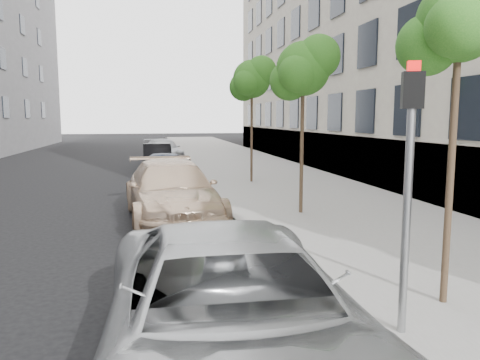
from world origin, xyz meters
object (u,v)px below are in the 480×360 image
object	(u,v)px
signal_pole	(409,168)
tree_far	(252,79)
suv	(172,192)
tree_mid	(304,69)
sedan_blue	(163,169)
sedan_rear	(163,150)
sedan_black	(157,157)
minivan	(232,315)
tree_near	(462,21)

from	to	relation	value
signal_pole	tree_far	bearing A→B (deg)	106.20
signal_pole	suv	bearing A→B (deg)	129.33
tree_mid	signal_pole	bearing A→B (deg)	-98.71
sedan_blue	sedan_rear	bearing A→B (deg)	96.14
sedan_black	sedan_rear	xyz separation A→B (m)	(0.44, 5.08, 0.01)
tree_mid	signal_pole	distance (m)	7.58
tree_mid	sedan_rear	xyz separation A→B (m)	(-3.33, 18.01, -3.36)
signal_pole	minivan	distance (m)	2.68
sedan_blue	sedan_black	size ratio (longest dim) A/B	1.00
tree_near	tree_far	world-z (taller)	tree_far
sedan_black	tree_mid	bearing A→B (deg)	-74.51
tree_far	sedan_black	distance (m)	8.28
tree_mid	suv	world-z (taller)	tree_mid
suv	sedan_rear	world-z (taller)	suv
tree_mid	suv	size ratio (longest dim) A/B	0.87
tree_near	signal_pole	distance (m)	2.30
tree_far	sedan_blue	distance (m)	5.10
tree_near	signal_pole	bearing A→B (deg)	-145.73
suv	sedan_rear	size ratio (longest dim) A/B	1.15
tree_mid	sedan_blue	distance (m)	8.16
sedan_blue	sedan_rear	distance (m)	11.51
tree_mid	tree_far	xyz separation A→B (m)	(0.00, 6.50, 0.24)
tree_far	tree_mid	bearing A→B (deg)	-90.00
tree_far	sedan_rear	size ratio (longest dim) A/B	1.06
tree_far	tree_near	bearing A→B (deg)	-90.00
tree_far	sedan_rear	world-z (taller)	tree_far
tree_near	sedan_blue	distance (m)	13.90
sedan_blue	sedan_black	world-z (taller)	sedan_blue
sedan_blue	tree_near	bearing A→B (deg)	-66.82
suv	sedan_rear	xyz separation A→B (m)	(0.25, 17.90, -0.10)
suv	sedan_blue	distance (m)	6.40
minivan	suv	xyz separation A→B (m)	(-0.25, 7.95, 0.02)
tree_mid	minivan	distance (m)	9.13
sedan_black	sedan_blue	bearing A→B (deg)	-89.48
minivan	suv	world-z (taller)	suv
tree_near	sedan_black	world-z (taller)	tree_near
tree_near	sedan_rear	distance (m)	24.96
sedan_black	minivan	bearing A→B (deg)	-89.54
tree_near	sedan_rear	world-z (taller)	tree_near
tree_near	sedan_black	distance (m)	20.07
sedan_blue	sedan_rear	xyz separation A→B (m)	(0.30, 11.50, -0.02)
tree_mid	minivan	bearing A→B (deg)	-112.99
tree_mid	signal_pole	size ratio (longest dim) A/B	1.47
sedan_blue	sedan_black	xyz separation A→B (m)	(-0.14, 6.42, -0.02)
tree_near	minivan	world-z (taller)	tree_near
tree_near	suv	bearing A→B (deg)	118.44
tree_near	tree_mid	xyz separation A→B (m)	(0.00, 6.50, 0.03)
tree_far	sedan_black	bearing A→B (deg)	120.35
tree_near	sedan_rear	size ratio (longest dim) A/B	0.97
tree_mid	sedan_rear	distance (m)	18.62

